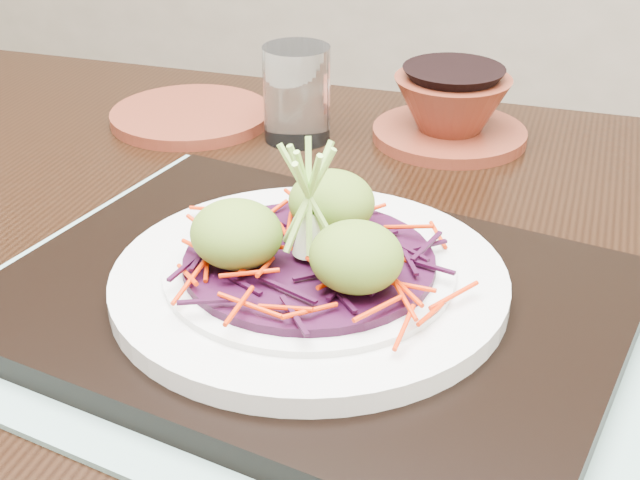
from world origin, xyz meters
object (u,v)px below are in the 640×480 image
(dining_table, at_px, (306,362))
(serving_tray, at_px, (310,302))
(white_plate, at_px, (309,279))
(water_glass, at_px, (297,94))
(terracotta_bowl_set, at_px, (451,112))
(terracotta_side_plate, at_px, (191,116))

(dining_table, relative_size, serving_tray, 3.02)
(white_plate, bearing_deg, water_glass, 114.12)
(dining_table, height_order, serving_tray, serving_tray)
(dining_table, relative_size, terracotta_bowl_set, 6.50)
(dining_table, relative_size, terracotta_side_plate, 7.34)
(white_plate, distance_m, terracotta_side_plate, 0.40)
(dining_table, bearing_deg, serving_tray, -68.79)
(dining_table, bearing_deg, white_plate, -68.79)
(terracotta_side_plate, xyz_separation_m, water_glass, (0.13, -0.00, 0.04))
(dining_table, height_order, terracotta_side_plate, terracotta_side_plate)
(serving_tray, bearing_deg, water_glass, 120.89)
(serving_tray, bearing_deg, dining_table, 121.51)
(dining_table, height_order, water_glass, water_glass)
(terracotta_side_plate, relative_size, terracotta_bowl_set, 0.89)
(dining_table, distance_m, white_plate, 0.16)
(white_plate, bearing_deg, dining_table, 114.74)
(serving_tray, relative_size, white_plate, 1.54)
(white_plate, xyz_separation_m, terracotta_bowl_set, (0.01, 0.36, -0.00))
(white_plate, height_order, terracotta_bowl_set, terracotta_bowl_set)
(serving_tray, bearing_deg, terracotta_bowl_set, 95.07)
(dining_table, distance_m, terracotta_bowl_set, 0.31)
(serving_tray, distance_m, water_glass, 0.33)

